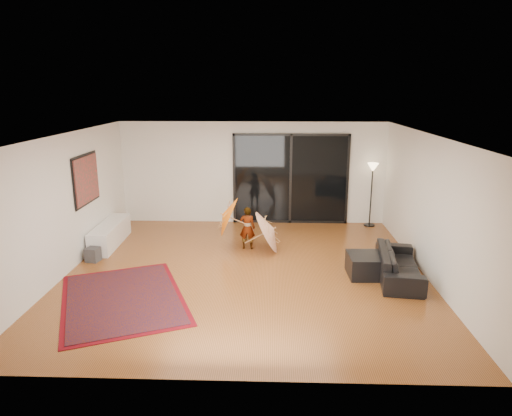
{
  "coord_description": "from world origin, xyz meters",
  "views": [
    {
      "loc": [
        0.5,
        -8.44,
        3.54
      ],
      "look_at": [
        0.17,
        0.81,
        1.1
      ],
      "focal_mm": 32.0,
      "sensor_mm": 36.0,
      "label": 1
    }
  ],
  "objects_px": {
    "media_console": "(110,234)",
    "child": "(247,228)",
    "sofa": "(399,264)",
    "ottoman": "(367,265)"
  },
  "relations": [
    {
      "from": "media_console",
      "to": "child",
      "type": "bearing_deg",
      "value": -4.68
    },
    {
      "from": "sofa",
      "to": "ottoman",
      "type": "relative_size",
      "value": 2.59
    },
    {
      "from": "ottoman",
      "to": "media_console",
      "type": "bearing_deg",
      "value": 163.82
    },
    {
      "from": "media_console",
      "to": "sofa",
      "type": "bearing_deg",
      "value": -16.98
    },
    {
      "from": "sofa",
      "to": "ottoman",
      "type": "xyz_separation_m",
      "value": [
        -0.58,
        0.09,
        -0.07
      ]
    },
    {
      "from": "ottoman",
      "to": "child",
      "type": "xyz_separation_m",
      "value": [
        -2.41,
        1.45,
        0.28
      ]
    },
    {
      "from": "media_console",
      "to": "sofa",
      "type": "distance_m",
      "value": 6.43
    },
    {
      "from": "media_console",
      "to": "ottoman",
      "type": "distance_m",
      "value": 5.85
    },
    {
      "from": "media_console",
      "to": "child",
      "type": "xyz_separation_m",
      "value": [
        3.21,
        -0.18,
        0.24
      ]
    },
    {
      "from": "sofa",
      "to": "ottoman",
      "type": "height_order",
      "value": "sofa"
    }
  ]
}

